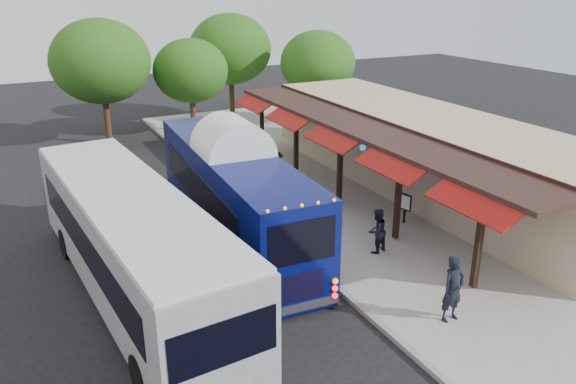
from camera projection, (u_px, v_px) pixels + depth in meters
ground at (306, 264)px, 19.42m from camera, size 90.00×90.00×0.00m
sidewalk at (362, 201)px, 24.85m from camera, size 10.00×40.00×0.15m
curb at (260, 221)px, 22.76m from camera, size 0.20×40.00×0.16m
station_shelter at (426, 152)px, 25.65m from camera, size 8.15×20.00×3.60m
coach_bus at (234, 190)px, 20.53m from camera, size 3.04×11.82×3.75m
city_bus at (132, 240)px, 16.85m from camera, size 3.88×12.98×3.44m
ped_a at (453, 289)px, 15.66m from camera, size 0.75×0.52×1.98m
ped_b at (377, 231)px, 19.70m from camera, size 0.92×0.79×1.64m
ped_c at (237, 172)px, 25.81m from camera, size 0.98×0.47×1.63m
ped_d at (277, 167)px, 26.57m from camera, size 1.07×0.73×1.53m
sign_board at (405, 203)px, 22.10m from camera, size 0.17×0.55×1.22m
tree_left at (191, 71)px, 34.79m from camera, size 4.65×4.65×5.96m
tree_mid at (230, 49)px, 38.50m from camera, size 5.64×5.64×7.22m
tree_right at (318, 63)px, 36.54m from camera, size 4.90×4.90×6.28m
tree_far at (101, 61)px, 32.22m from camera, size 5.70×5.70×7.29m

